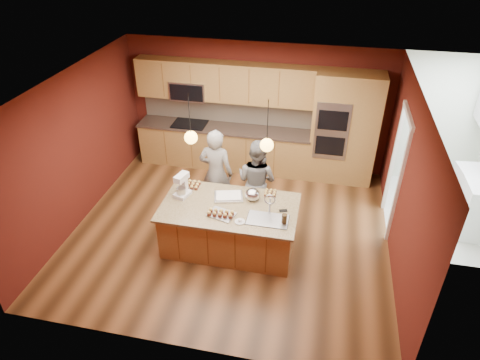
% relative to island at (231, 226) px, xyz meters
% --- Properties ---
extents(floor, '(5.50, 5.50, 0.00)m').
position_rel_island_xyz_m(floor, '(-0.10, 0.40, -0.42)').
color(floor, '#412713').
rests_on(floor, ground).
extents(ceiling, '(5.50, 5.50, 0.00)m').
position_rel_island_xyz_m(ceiling, '(-0.10, 0.40, 2.28)').
color(ceiling, silver).
rests_on(ceiling, ground).
extents(wall_back, '(5.50, 0.00, 5.50)m').
position_rel_island_xyz_m(wall_back, '(-0.10, 2.90, 0.93)').
color(wall_back, '#4F1711').
rests_on(wall_back, ground).
extents(wall_front, '(5.50, 0.00, 5.50)m').
position_rel_island_xyz_m(wall_front, '(-0.10, -2.10, 0.93)').
color(wall_front, '#4F1711').
rests_on(wall_front, ground).
extents(wall_left, '(0.00, 5.00, 5.00)m').
position_rel_island_xyz_m(wall_left, '(-2.85, 0.40, 0.93)').
color(wall_left, '#4F1711').
rests_on(wall_left, ground).
extents(wall_right, '(0.00, 5.00, 5.00)m').
position_rel_island_xyz_m(wall_right, '(2.65, 0.40, 0.93)').
color(wall_right, '#4F1711').
rests_on(wall_right, ground).
extents(cabinet_run, '(3.74, 0.64, 2.30)m').
position_rel_island_xyz_m(cabinet_run, '(-0.78, 2.65, 0.57)').
color(cabinet_run, olive).
rests_on(cabinet_run, floor).
extents(oven_column, '(1.30, 0.62, 2.30)m').
position_rel_island_xyz_m(oven_column, '(1.75, 2.60, 0.73)').
color(oven_column, olive).
rests_on(oven_column, floor).
extents(doorway_trim, '(0.08, 1.11, 2.20)m').
position_rel_island_xyz_m(doorway_trim, '(2.63, 1.20, 0.63)').
color(doorway_trim, white).
rests_on(doorway_trim, wall_right).
extents(pendant_left, '(0.20, 0.20, 0.80)m').
position_rel_island_xyz_m(pendant_left, '(-0.59, 0.00, 1.59)').
color(pendant_left, black).
rests_on(pendant_left, ceiling).
extents(pendant_right, '(0.20, 0.20, 0.80)m').
position_rel_island_xyz_m(pendant_right, '(0.56, 0.00, 1.59)').
color(pendant_right, black).
rests_on(pendant_right, ceiling).
extents(island, '(2.22, 1.25, 1.20)m').
position_rel_island_xyz_m(island, '(0.00, 0.00, 0.00)').
color(island, olive).
rests_on(island, floor).
extents(person_left, '(0.65, 0.45, 1.72)m').
position_rel_island_xyz_m(person_left, '(-0.46, 0.88, 0.44)').
color(person_left, black).
rests_on(person_left, floor).
extents(person_right, '(0.95, 0.87, 1.60)m').
position_rel_island_xyz_m(person_right, '(0.28, 0.88, 0.38)').
color(person_right, slate).
rests_on(person_right, floor).
extents(stand_mixer, '(0.28, 0.33, 0.40)m').
position_rel_island_xyz_m(stand_mixer, '(-0.86, 0.16, 0.57)').
color(stand_mixer, white).
rests_on(stand_mixer, island).
extents(sheet_cake, '(0.54, 0.45, 0.05)m').
position_rel_island_xyz_m(sheet_cake, '(-0.08, 0.25, 0.42)').
color(sheet_cake, silver).
rests_on(sheet_cake, island).
extents(cooling_rack, '(0.47, 0.39, 0.02)m').
position_rel_island_xyz_m(cooling_rack, '(-0.08, -0.24, 0.41)').
color(cooling_rack, '#9FA0A6').
rests_on(cooling_rack, island).
extents(mixing_bowl, '(0.25, 0.25, 0.21)m').
position_rel_island_xyz_m(mixing_bowl, '(0.31, 0.27, 0.50)').
color(mixing_bowl, silver).
rests_on(mixing_bowl, island).
extents(plate, '(0.17, 0.17, 0.01)m').
position_rel_island_xyz_m(plate, '(0.24, -0.36, 0.40)').
color(plate, silver).
rests_on(plate, island).
extents(tumbler, '(0.08, 0.08, 0.16)m').
position_rel_island_xyz_m(tumbler, '(0.91, -0.25, 0.48)').
color(tumbler, '#342512').
rests_on(tumbler, island).
extents(phone, '(0.15, 0.11, 0.01)m').
position_rel_island_xyz_m(phone, '(0.85, 0.06, 0.40)').
color(phone, black).
rests_on(phone, island).
extents(cupcakes_left, '(0.25, 0.25, 0.07)m').
position_rel_island_xyz_m(cupcakes_left, '(-0.77, 0.44, 0.43)').
color(cupcakes_left, '#D6B057').
rests_on(cupcakes_left, island).
extents(cupcakes_rack, '(0.43, 0.17, 0.08)m').
position_rel_island_xyz_m(cupcakes_rack, '(-0.09, -0.27, 0.45)').
color(cupcakes_rack, '#D6B057').
rests_on(cupcakes_rack, island).
extents(cupcakes_right, '(0.21, 0.21, 0.06)m').
position_rel_island_xyz_m(cupcakes_right, '(0.58, 0.48, 0.43)').
color(cupcakes_right, '#D6B057').
rests_on(cupcakes_right, island).
extents(washer, '(0.63, 0.65, 1.01)m').
position_rel_island_xyz_m(washer, '(4.12, 1.21, 0.08)').
color(washer, white).
rests_on(washer, floor).
extents(dryer, '(0.63, 0.65, 0.92)m').
position_rel_island_xyz_m(dryer, '(4.12, 1.89, 0.04)').
color(dryer, white).
rests_on(dryer, floor).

